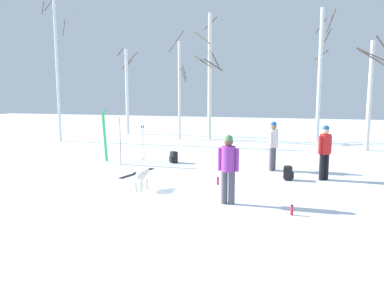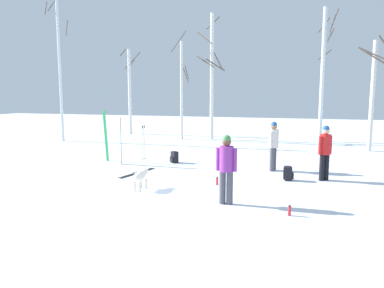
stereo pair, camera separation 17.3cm
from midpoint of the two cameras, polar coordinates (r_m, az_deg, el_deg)
ground_plane at (r=10.47m, az=-5.84°, el=-7.33°), size 60.00×60.00×0.00m
person_0 at (r=13.38m, az=12.56°, el=0.17°), size 0.34×0.50×1.72m
person_1 at (r=12.36m, az=19.83°, el=-0.75°), size 0.42×0.38×1.72m
person_2 at (r=9.23m, az=5.74°, el=-3.16°), size 0.52×0.34×1.72m
dog at (r=10.74m, az=-7.26°, el=-4.82°), size 0.25×0.90×0.57m
ski_pair_planted_0 at (r=14.43m, az=-10.33°, el=0.41°), size 0.10×0.18×1.78m
ski_pair_planted_1 at (r=15.27m, az=-12.57°, el=1.23°), size 0.26×0.09×2.03m
ski_pair_lying_0 at (r=12.94m, az=-7.88°, el=-4.34°), size 0.60×1.80×0.05m
ski_poles_0 at (r=15.09m, az=-7.00°, el=0.31°), size 0.07×0.28×1.41m
backpack_0 at (r=12.16m, az=14.73°, el=-4.34°), size 0.32×0.30×0.44m
backpack_1 at (r=14.62m, az=-2.35°, el=-2.02°), size 0.34×0.35×0.44m
water_bottle_0 at (r=8.84m, az=15.06°, el=-9.70°), size 0.07×0.07×0.24m
water_bottle_1 at (r=11.24m, az=4.26°, el=-5.63°), size 0.07×0.07×0.24m
birch_tree_0 at (r=22.05m, az=-19.15°, el=10.78°), size 1.45×1.45×7.97m
birch_tree_1 at (r=24.75m, az=-9.20°, el=8.10°), size 1.15×1.03×5.45m
birch_tree_2 at (r=21.51m, az=-1.34°, el=8.33°), size 1.02×1.02×6.15m
birch_tree_3 at (r=21.60m, az=3.24°, el=10.39°), size 1.65×1.31×7.03m
birch_tree_4 at (r=21.88m, az=19.37°, el=10.10°), size 0.99×0.98×7.15m
birch_tree_5 at (r=19.14m, az=25.89°, el=7.01°), size 1.64×0.95×5.15m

